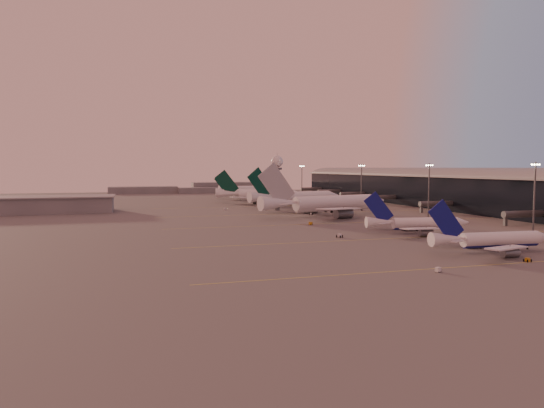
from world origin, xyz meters
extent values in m
plane|color=#5D5A5A|center=(0.00, 0.00, 0.00)|extent=(700.00, 700.00, 0.00)
cube|color=#DDD44E|center=(30.00, 10.00, 0.01)|extent=(180.00, 0.25, 0.02)
cube|color=#DDD44E|center=(30.00, 55.00, 0.01)|extent=(180.00, 0.25, 0.02)
cube|color=#DDD44E|center=(30.00, 100.00, 0.01)|extent=(180.00, 0.25, 0.02)
cube|color=#DDD44E|center=(30.00, 150.00, 0.01)|extent=(180.00, 0.25, 0.02)
cube|color=black|center=(108.00, 110.00, 9.00)|extent=(36.00, 360.00, 18.00)
cylinder|color=slate|center=(108.00, 110.00, 18.00)|extent=(10.08, 360.00, 10.08)
cube|color=slate|center=(108.00, 110.00, 18.20)|extent=(40.00, 362.00, 0.80)
cylinder|color=#4E5155|center=(82.00, 28.00, 4.50)|extent=(22.00, 2.80, 2.80)
cube|color=#4E5155|center=(72.00, 28.00, 2.20)|extent=(1.20, 1.20, 4.40)
cylinder|color=#4E5155|center=(82.00, 86.00, 4.50)|extent=(22.00, 2.80, 2.80)
cube|color=#4E5155|center=(72.00, 86.00, 2.20)|extent=(1.20, 1.20, 4.40)
cylinder|color=#4E5155|center=(82.00, 142.00, 4.50)|extent=(22.00, 2.80, 2.80)
cube|color=#4E5155|center=(72.00, 142.00, 2.20)|extent=(1.20, 1.20, 4.40)
cylinder|color=#4E5155|center=(82.00, 184.00, 4.50)|extent=(22.00, 2.80, 2.80)
cube|color=#4E5155|center=(72.00, 184.00, 2.20)|extent=(1.20, 1.20, 4.40)
cylinder|color=#4E5155|center=(82.00, 226.00, 4.50)|extent=(22.00, 2.80, 2.80)
cube|color=#4E5155|center=(72.00, 226.00, 2.20)|extent=(1.20, 1.20, 4.40)
cylinder|color=#4E5155|center=(82.00, 266.00, 4.50)|extent=(22.00, 2.80, 2.80)
cube|color=#4E5155|center=(72.00, 266.00, 2.20)|extent=(1.20, 1.20, 4.40)
cube|color=slate|center=(-120.00, 140.00, 4.00)|extent=(80.00, 25.00, 8.00)
cube|color=slate|center=(-120.00, 140.00, 8.20)|extent=(82.00, 27.00, 0.60)
cylinder|color=#4E5155|center=(5.00, 120.00, 11.00)|extent=(2.60, 2.60, 22.00)
cylinder|color=#4E5155|center=(5.00, 120.00, 22.50)|extent=(5.20, 5.20, 1.20)
sphere|color=white|center=(5.00, 120.00, 26.40)|extent=(6.40, 6.40, 6.40)
cylinder|color=#4E5155|center=(5.00, 120.00, 30.10)|extent=(0.16, 0.16, 2.00)
cylinder|color=#4E5155|center=(58.00, 0.00, 12.50)|extent=(0.56, 0.56, 25.00)
cube|color=#4E5155|center=(58.00, 0.00, 24.50)|extent=(3.60, 0.25, 0.25)
sphere|color=#FFEABF|center=(56.50, 0.00, 24.10)|extent=(0.56, 0.56, 0.56)
sphere|color=#FFEABF|center=(57.50, 0.00, 24.10)|extent=(0.56, 0.56, 0.56)
sphere|color=#FFEABF|center=(58.50, 0.00, 24.10)|extent=(0.56, 0.56, 0.56)
sphere|color=#FFEABF|center=(59.50, 0.00, 24.10)|extent=(0.56, 0.56, 0.56)
cylinder|color=#4E5155|center=(55.00, 55.00, 12.50)|extent=(0.56, 0.56, 25.00)
cube|color=#4E5155|center=(55.00, 55.00, 24.50)|extent=(3.60, 0.25, 0.25)
sphere|color=#FFEABF|center=(53.50, 55.00, 24.10)|extent=(0.56, 0.56, 0.56)
sphere|color=#FFEABF|center=(54.50, 55.00, 24.10)|extent=(0.56, 0.56, 0.56)
sphere|color=#FFEABF|center=(55.50, 55.00, 24.10)|extent=(0.56, 0.56, 0.56)
sphere|color=#FFEABF|center=(56.50, 55.00, 24.10)|extent=(0.56, 0.56, 0.56)
cylinder|color=#4E5155|center=(50.00, 110.00, 12.50)|extent=(0.56, 0.56, 25.00)
cube|color=#4E5155|center=(50.00, 110.00, 24.50)|extent=(3.60, 0.25, 0.25)
sphere|color=#FFEABF|center=(48.50, 110.00, 24.10)|extent=(0.56, 0.56, 0.56)
sphere|color=#FFEABF|center=(49.50, 110.00, 24.10)|extent=(0.56, 0.56, 0.56)
sphere|color=#FFEABF|center=(50.50, 110.00, 24.10)|extent=(0.56, 0.56, 0.56)
sphere|color=#FFEABF|center=(51.50, 110.00, 24.10)|extent=(0.56, 0.56, 0.56)
cylinder|color=#4E5155|center=(48.00, 200.00, 12.50)|extent=(0.56, 0.56, 25.00)
cube|color=#4E5155|center=(48.00, 200.00, 24.50)|extent=(3.60, 0.25, 0.25)
sphere|color=#FFEABF|center=(46.50, 200.00, 24.10)|extent=(0.56, 0.56, 0.56)
sphere|color=#FFEABF|center=(47.50, 200.00, 24.10)|extent=(0.56, 0.56, 0.56)
sphere|color=#FFEABF|center=(48.50, 200.00, 24.10)|extent=(0.56, 0.56, 0.56)
sphere|color=#FFEABF|center=(49.50, 200.00, 24.10)|extent=(0.56, 0.56, 0.56)
cube|color=slate|center=(-60.00, 320.00, 3.00)|extent=(60.00, 18.00, 6.00)
cube|color=slate|center=(30.00, 330.00, 4.50)|extent=(90.00, 20.00, 9.00)
cube|color=slate|center=(-10.00, 310.00, 2.50)|extent=(40.00, 15.00, 5.00)
cylinder|color=white|center=(25.75, -21.51, 3.17)|extent=(23.05, 5.28, 3.89)
cylinder|color=navy|center=(25.75, -21.51, 2.30)|extent=(22.52, 4.16, 2.80)
cone|color=white|center=(39.36, -22.34, 3.17)|extent=(4.65, 4.15, 3.89)
cone|color=white|center=(9.56, -20.52, 3.66)|extent=(9.80, 4.47, 3.89)
cube|color=white|center=(19.57, -30.72, 2.49)|extent=(16.63, 10.34, 1.22)
cylinder|color=slate|center=(22.48, -28.63, 0.72)|extent=(4.57, 2.79, 2.53)
cube|color=slate|center=(22.48, -28.63, 1.81)|extent=(0.32, 0.27, 1.56)
cube|color=white|center=(20.73, -11.61, 2.49)|extent=(16.10, 11.90, 1.22)
cylinder|color=slate|center=(23.38, -14.04, 0.72)|extent=(4.57, 2.79, 2.53)
cube|color=slate|center=(23.38, -14.04, 1.81)|extent=(0.32, 0.27, 1.56)
cube|color=navy|center=(9.08, -20.49, 8.47)|extent=(10.68, 1.01, 11.60)
cube|color=white|center=(9.33, -24.93, 3.76)|extent=(4.72, 3.22, 0.26)
cube|color=white|center=(9.87, -16.10, 3.76)|extent=(4.67, 3.62, 0.26)
cylinder|color=black|center=(34.42, -22.04, 0.51)|extent=(0.51, 0.51, 1.02)
cylinder|color=black|center=(24.05, -19.14, 0.56)|extent=(1.16, 0.58, 1.13)
cylinder|color=black|center=(23.77, -23.64, 0.56)|extent=(1.16, 0.58, 1.13)
cylinder|color=white|center=(27.99, 17.15, 3.20)|extent=(23.40, 7.85, 3.93)
cylinder|color=navy|center=(27.99, 17.15, 2.32)|extent=(22.75, 6.69, 2.83)
cone|color=white|center=(41.55, 14.77, 3.20)|extent=(5.08, 4.64, 3.93)
cone|color=white|center=(11.87, 19.98, 3.69)|extent=(10.20, 5.54, 3.93)
cube|color=white|center=(20.75, 8.61, 2.52)|extent=(17.06, 8.84, 1.23)
cylinder|color=slate|center=(23.91, 10.38, 0.72)|extent=(4.84, 3.29, 2.55)
cube|color=slate|center=(23.91, 10.38, 1.83)|extent=(0.35, 0.31, 1.57)
cube|color=white|center=(24.08, 27.65, 2.52)|extent=(15.53, 13.31, 1.23)
cylinder|color=slate|center=(26.46, 24.91, 0.72)|extent=(4.84, 3.29, 2.55)
cube|color=slate|center=(26.46, 24.91, 1.83)|extent=(0.35, 0.31, 1.57)
cube|color=navy|center=(11.39, 20.06, 8.55)|extent=(10.68, 2.22, 11.70)
cube|color=white|center=(11.13, 15.58, 3.79)|extent=(4.75, 2.84, 0.26)
cube|color=white|center=(12.67, 24.37, 3.79)|extent=(4.60, 3.98, 0.26)
cylinder|color=black|center=(36.62, 15.64, 0.52)|extent=(0.52, 0.52, 1.03)
cylinder|color=black|center=(26.55, 19.71, 0.57)|extent=(1.21, 0.71, 1.14)
cylinder|color=black|center=(25.77, 15.23, 0.57)|extent=(1.21, 0.71, 1.14)
cylinder|color=white|center=(24.01, 86.32, 4.79)|extent=(44.69, 16.41, 6.91)
cylinder|color=white|center=(24.01, 86.32, 3.24)|extent=(43.40, 14.32, 4.98)
cone|color=white|center=(49.78, 92.09, 4.79)|extent=(9.87, 8.62, 6.91)
cone|color=white|center=(-6.64, 79.47, 5.66)|extent=(19.62, 10.80, 6.91)
cube|color=white|center=(17.49, 66.01, 3.59)|extent=(28.90, 26.26, 2.05)
cylinder|color=slate|center=(21.77, 71.43, 0.78)|extent=(9.34, 6.25, 4.49)
cube|color=slate|center=(21.77, 71.43, 2.38)|extent=(0.39, 0.35, 2.77)
cube|color=white|center=(9.46, 101.92, 3.59)|extent=(32.57, 15.52, 2.05)
cylinder|color=slate|center=(15.63, 98.85, 0.78)|extent=(9.34, 6.25, 4.49)
cube|color=slate|center=(15.63, 98.85, 2.38)|extent=(0.39, 0.35, 2.77)
cube|color=#A4A6AB|center=(-7.54, 79.27, 13.83)|extent=(18.79, 4.56, 20.52)
cube|color=white|center=(-5.13, 71.03, 5.83)|extent=(8.70, 7.85, 0.28)
cube|color=white|center=(-8.87, 87.75, 5.83)|extent=(9.07, 5.11, 0.28)
cylinder|color=black|center=(40.42, 89.99, 0.56)|extent=(0.56, 0.56, 1.12)
cylinder|color=black|center=(19.99, 87.94, 0.61)|extent=(1.32, 0.81, 1.23)
cylinder|color=black|center=(21.06, 83.15, 0.61)|extent=(1.32, 0.81, 1.23)
cylinder|color=white|center=(27.66, 142.98, 4.46)|extent=(39.44, 16.27, 6.31)
cylinder|color=white|center=(27.66, 142.98, 3.04)|extent=(38.22, 14.36, 4.55)
cone|color=white|center=(50.22, 149.05, 4.46)|extent=(8.96, 8.06, 6.31)
cone|color=white|center=(0.84, 135.76, 5.25)|extent=(17.49, 10.36, 6.31)
cube|color=white|center=(22.62, 124.57, 3.36)|extent=(25.26, 24.21, 1.87)
cylinder|color=slate|center=(26.24, 129.57, 0.76)|extent=(8.38, 5.93, 4.10)
cube|color=slate|center=(26.24, 129.57, 2.25)|extent=(0.39, 0.35, 2.53)
cube|color=white|center=(14.07, 156.37, 3.36)|extent=(29.17, 12.78, 1.87)
cylinder|color=slate|center=(19.70, 153.85, 0.76)|extent=(8.38, 5.93, 4.10)
cube|color=slate|center=(19.70, 153.85, 2.25)|extent=(0.39, 0.35, 2.53)
cube|color=#053226|center=(0.04, 135.54, 12.79)|extent=(16.87, 4.88, 18.68)
cube|color=white|center=(2.54, 128.37, 5.41)|extent=(7.58, 7.12, 0.27)
cube|color=white|center=(-1.40, 143.00, 5.41)|extent=(7.98, 4.23, 0.27)
cylinder|color=black|center=(42.02, 146.84, 0.54)|extent=(0.54, 0.54, 1.09)
cylinder|color=black|center=(23.99, 144.47, 0.60)|extent=(1.30, 0.84, 1.20)
cylinder|color=black|center=(25.23, 139.84, 0.60)|extent=(1.30, 0.84, 1.20)
cylinder|color=white|center=(15.01, 176.17, 4.13)|extent=(36.05, 17.70, 5.84)
cylinder|color=white|center=(15.01, 176.17, 2.81)|extent=(34.81, 15.92, 4.20)
cone|color=white|center=(35.35, 168.89, 4.13)|extent=(8.56, 7.86, 5.84)
cone|color=white|center=(-9.18, 184.84, 4.86)|extent=(16.26, 10.62, 5.84)
cube|color=white|center=(1.48, 164.85, 3.11)|extent=(26.88, 9.82, 1.73)
cylinder|color=slate|center=(6.86, 166.74, 0.70)|extent=(7.88, 5.94, 3.79)
cube|color=slate|center=(6.86, 166.74, 2.08)|extent=(0.37, 0.34, 2.34)
cube|color=white|center=(11.75, 193.51, 3.11)|extent=(22.19, 23.54, 1.73)
cylinder|color=slate|center=(14.70, 188.63, 0.70)|extent=(7.88, 5.94, 3.79)
cube|color=slate|center=(14.70, 188.63, 2.08)|extent=(0.37, 0.34, 2.34)
cube|color=#053226|center=(-9.89, 185.09, 11.83)|extent=(15.24, 5.75, 17.28)
cube|color=white|center=(-11.78, 178.33, 5.00)|extent=(7.25, 3.38, 0.25)
cube|color=white|center=(-7.05, 191.52, 5.00)|extent=(6.77, 6.85, 0.25)
cylinder|color=black|center=(27.96, 171.53, 0.50)|extent=(0.50, 0.50, 1.01)
cylinder|color=black|center=(13.01, 179.24, 0.55)|extent=(1.21, 0.85, 1.11)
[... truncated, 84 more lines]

